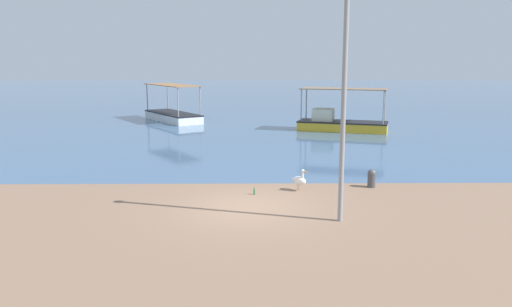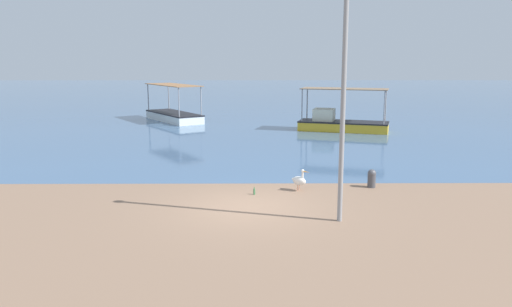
% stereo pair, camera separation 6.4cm
% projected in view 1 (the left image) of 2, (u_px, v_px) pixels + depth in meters
% --- Properties ---
extents(ground, '(120.00, 120.00, 0.00)m').
position_uv_depth(ground, '(247.00, 207.00, 15.71)').
color(ground, '#896952').
extents(harbor_water, '(110.00, 90.00, 0.00)m').
position_uv_depth(harbor_water, '(249.00, 96.00, 62.85)').
color(harbor_water, '#43648B').
rests_on(harbor_water, ground).
extents(fishing_boat_outer, '(5.02, 6.21, 2.70)m').
position_uv_depth(fishing_boat_outer, '(173.00, 114.00, 37.18)').
color(fishing_boat_outer, white).
rests_on(fishing_boat_outer, harbor_water).
extents(fishing_boat_near_right, '(5.98, 3.56, 2.73)m').
position_uv_depth(fishing_boat_near_right, '(340.00, 122.00, 32.14)').
color(fishing_boat_near_right, gold).
rests_on(fishing_boat_near_right, harbor_water).
extents(pelican, '(0.64, 0.65, 0.80)m').
position_uv_depth(pelican, '(299.00, 180.00, 17.58)').
color(pelican, '#E0997A').
rests_on(pelican, ground).
extents(lamp_post, '(0.28, 0.28, 6.69)m').
position_uv_depth(lamp_post, '(344.00, 92.00, 13.68)').
color(lamp_post, gray).
rests_on(lamp_post, ground).
extents(mooring_bollard, '(0.31, 0.31, 0.67)m').
position_uv_depth(mooring_bollard, '(372.00, 178.00, 18.07)').
color(mooring_bollard, '#47474C').
rests_on(mooring_bollard, ground).
extents(glass_bottle, '(0.07, 0.07, 0.27)m').
position_uv_depth(glass_bottle, '(254.00, 191.00, 17.13)').
color(glass_bottle, '#3F7F4C').
rests_on(glass_bottle, ground).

